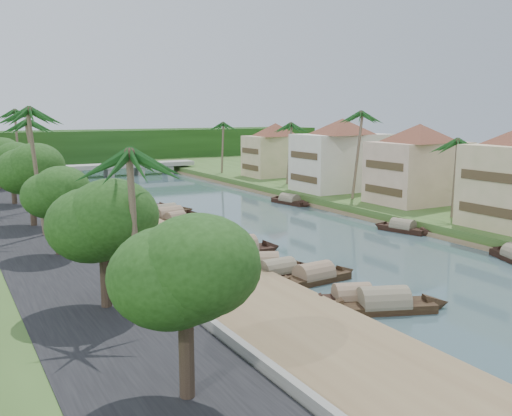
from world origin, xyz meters
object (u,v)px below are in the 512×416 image
bridge (124,167)px  sampan_1 (352,299)px  person_near (254,262)px  sampan_0 (383,305)px

bridge → sampan_1: bearing=-96.4°
person_near → bridge: bearing=65.0°
sampan_0 → bridge: bearing=105.6°
bridge → sampan_0: bridge is taller
person_near → sampan_0: bearing=-80.6°
bridge → sampan_1: 82.18m
sampan_0 → person_near: person_near is taller
bridge → person_near: (-12.32, -74.44, -0.10)m
bridge → person_near: person_near is taller
bridge → person_near: bearing=-99.4°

